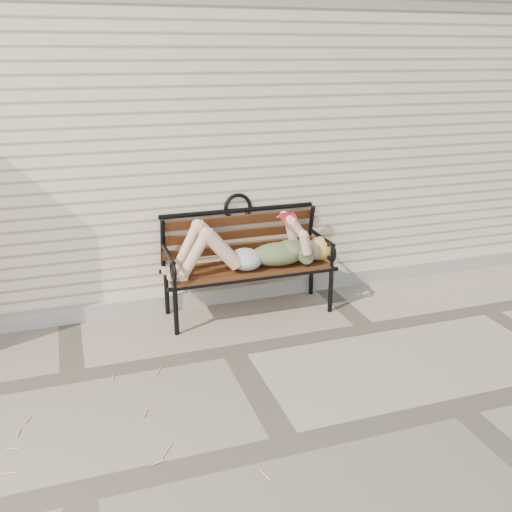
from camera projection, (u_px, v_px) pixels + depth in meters
name	position (u px, v px, depth m)	size (l,w,h in m)	color
ground	(232.00, 351.00, 4.65)	(80.00, 80.00, 0.00)	gray
house_wall	(160.00, 123.00, 6.82)	(8.00, 4.00, 3.00)	beige
foundation_strip	(204.00, 297.00, 5.49)	(8.00, 0.10, 0.15)	#ADA59C
garden_bench	(245.00, 249.00, 5.23)	(1.65, 0.66, 1.07)	black
reading_woman	(251.00, 249.00, 5.10)	(1.55, 0.35, 0.49)	#0B394F
straw_scatter	(7.00, 471.00, 3.30)	(2.99, 1.72, 0.01)	tan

